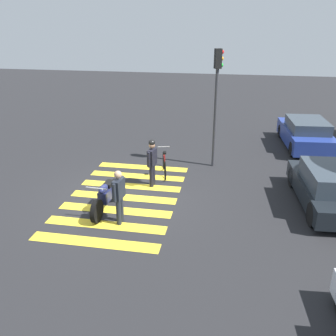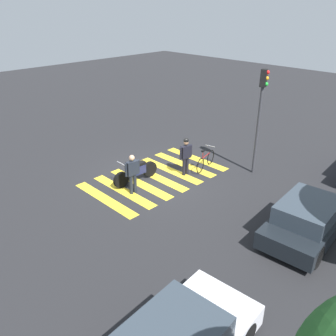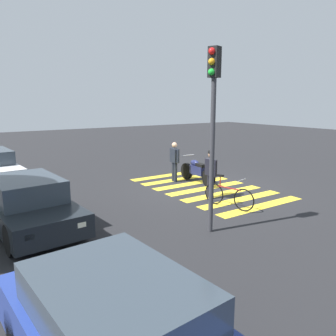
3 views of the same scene
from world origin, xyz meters
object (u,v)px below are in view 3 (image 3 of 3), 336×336
Objects in this scene: leaning_bicycle at (228,196)px; car_black_suv at (29,205)px; officer_on_foot at (174,159)px; police_motorcycle at (197,171)px; officer_by_motorcycle at (211,170)px; traffic_light_pole at (213,112)px.

car_black_suv is (1.62, 5.55, 0.25)m from leaning_bicycle.
officer_on_foot is 0.40× the size of car_black_suv.
police_motorcycle is at bearing -77.80° from car_black_suv.
traffic_light_pole is at bearing 139.02° from officer_by_motorcycle.
officer_by_motorcycle is (-2.68, 0.36, 0.06)m from officer_on_foot.
leaning_bicycle is 1.01× the size of officer_by_motorcycle.
leaning_bicycle is 0.38× the size of traffic_light_pole.
police_motorcycle is 1.05m from officer_on_foot.
traffic_light_pole is at bearing 123.90° from leaning_bicycle.
traffic_light_pole is (-1.20, 1.78, 2.63)m from leaning_bicycle.
traffic_light_pole reaches higher than officer_by_motorcycle.
officer_by_motorcycle is (1.11, -0.22, 0.60)m from leaning_bicycle.
car_black_suv is at bearing 53.24° from traffic_light_pole.
traffic_light_pole reaches higher than leaning_bicycle.
officer_on_foot is 6.51m from car_black_suv.
car_black_suv is 0.90× the size of traffic_light_pole.
traffic_light_pole reaches higher than police_motorcycle.
leaning_bicycle is 3.39m from traffic_light_pole.
officer_on_foot is at bearing -8.79° from leaning_bicycle.
car_black_suv is (-1.47, 6.78, 0.17)m from police_motorcycle.
police_motorcycle is at bearing -35.11° from traffic_light_pole.
officer_by_motorcycle reaches higher than officer_on_foot.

